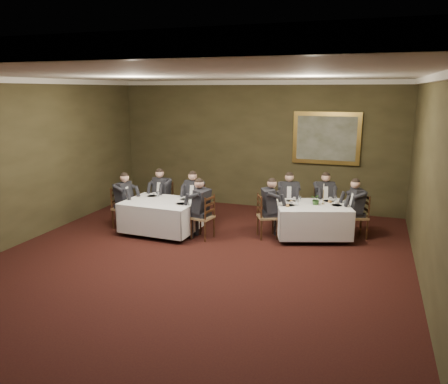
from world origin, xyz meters
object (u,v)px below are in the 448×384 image
Objects in this scene: diner_sec_backright at (195,205)px; candlestick at (323,196)px; chair_main_endright at (357,225)px; chair_sec_backright at (195,213)px; diner_sec_backleft at (163,201)px; chair_main_backleft at (288,215)px; chair_sec_endleft at (123,216)px; chair_main_backright at (323,215)px; chair_sec_backleft at (163,210)px; table_second at (162,214)px; diner_main_endleft at (268,215)px; diner_main_endright at (357,216)px; diner_sec_endright at (203,216)px; painting at (326,138)px; table_main at (312,218)px; diner_main_backleft at (288,206)px; centerpiece at (316,199)px; diner_sec_endleft at (123,207)px; chair_sec_endright at (203,226)px; chair_main_endleft at (267,225)px.

candlestick is (3.06, 0.10, 0.43)m from diner_sec_backright.
chair_main_endright is 1.00× the size of chair_sec_backright.
chair_main_backleft is at bearing -160.43° from diner_sec_backleft.
candlestick is (4.59, 0.87, 0.66)m from chair_sec_endleft.
chair_main_backright is 1.00× the size of chair_sec_backleft.
candlestick is (3.54, 0.92, 0.49)m from table_second.
diner_main_endright is at bearing 81.67° from diner_main_endleft.
chair_sec_endleft is (-2.09, 0.09, -0.23)m from diner_sec_endright.
chair_sec_backleft is 4.63m from painting.
table_main is 0.91m from diner_main_backleft.
centerpiece is at bearing -59.32° from diner_sec_endright.
chair_main_backleft is 3.97m from diner_sec_endleft.
diner_sec_endright is at bearing 124.74° from diner_sec_backright.
diner_main_endleft is at bearing -178.75° from diner_sec_backleft.
chair_main_backleft and chair_sec_endright have the same top height.
chair_main_endright is at bearing 15.18° from candlestick.
diner_sec_backleft reaches higher than chair_main_backright.
table_main is at bearing -178.60° from chair_sec_backright.
diner_sec_endright is at bearing 90.00° from chair_sec_endright.
chair_sec_endright is 2.76m from candlestick.
chair_sec_endleft is at bearing -146.14° from painting.
diner_sec_endright is (1.45, -0.90, 0.00)m from diner_sec_backleft.
table_main is 3.75m from chair_sec_backleft.
diner_main_endleft is at bearing -161.92° from centerpiece.
candlestick reaches higher than chair_main_endright.
diner_sec_backleft is 0.89m from diner_sec_backright.
centerpiece is 2.44m from painting.
diner_sec_backleft reaches higher than chair_sec_endleft.
diner_sec_backright is (-2.85, 0.02, 0.06)m from table_main.
painting is (0.66, 1.56, 1.50)m from diner_main_backleft.
chair_sec_endleft is (-0.64, -0.82, 0.00)m from chair_sec_backleft.
diner_sec_backright reaches higher than table_second.
chair_main_endleft is 0.23m from diner_main_endleft.
chair_main_endright is (1.62, -0.32, 0.00)m from chair_main_backleft.
chair_main_backleft is at bearing 149.17° from candlestick.
chair_main_endleft is 1.46m from diner_sec_endright.
chair_main_endright is 0.74× the size of diner_sec_backright.
chair_main_backleft is at bearing 116.84° from diner_sec_endleft.
chair_main_backright and chair_main_endleft have the same top height.
diner_main_endleft is at bearing 103.52° from diner_sec_endleft.
chair_sec_endright is at bearing 93.66° from chair_sec_endleft.
table_second is 1.72× the size of chair_main_backright.
diner_main_endright is at bearing 81.72° from chair_main_endleft.
diner_main_endleft is (2.39, 0.49, 0.06)m from table_second.
table_second is at bearing -165.44° from candlestick.
chair_sec_endright is 4.17m from painting.
diner_main_backleft and diner_sec_endleft have the same top height.
chair_main_endright is (0.95, 0.32, -0.17)m from table_main.
chair_main_backright is 0.74× the size of diner_main_endleft.
diner_sec_backright is at bearing -178.12° from candlestick.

